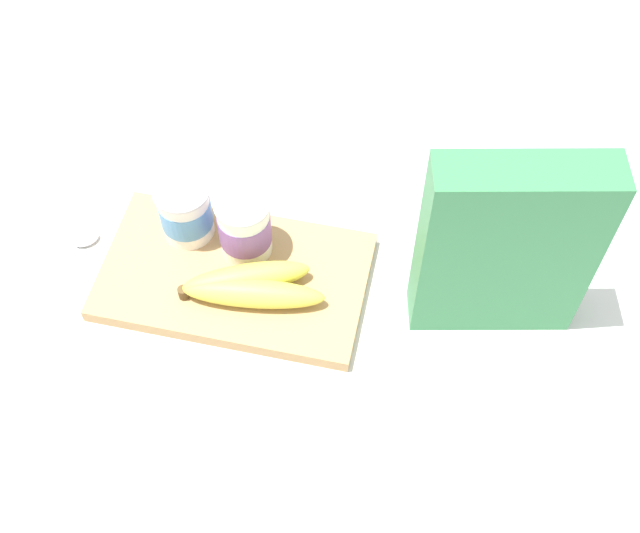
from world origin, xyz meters
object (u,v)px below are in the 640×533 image
(yogurt_cup_front, at_px, (185,211))
(yogurt_cup_back, at_px, (245,227))
(cutting_board, at_px, (234,276))
(banana_bunch, at_px, (250,286))
(spoon, at_px, (68,247))
(cereal_box, at_px, (506,249))

(yogurt_cup_front, distance_m, yogurt_cup_back, 0.09)
(cutting_board, bearing_deg, banana_bunch, -42.63)
(spoon, bearing_deg, yogurt_cup_back, 9.25)
(yogurt_cup_back, height_order, spoon, yogurt_cup_back)
(spoon, bearing_deg, banana_bunch, -6.33)
(cutting_board, xyz_separation_m, banana_bunch, (0.03, -0.03, 0.03))
(yogurt_cup_back, bearing_deg, spoon, -170.75)
(banana_bunch, bearing_deg, cereal_box, 9.84)
(yogurt_cup_front, height_order, banana_bunch, yogurt_cup_front)
(cereal_box, relative_size, yogurt_cup_front, 3.23)
(yogurt_cup_front, height_order, spoon, yogurt_cup_front)
(cutting_board, distance_m, yogurt_cup_back, 0.07)
(spoon, bearing_deg, yogurt_cup_front, 17.78)
(cutting_board, distance_m, spoon, 0.24)
(yogurt_cup_front, bearing_deg, yogurt_cup_back, -7.82)
(yogurt_cup_back, xyz_separation_m, banana_bunch, (0.02, -0.07, -0.03))
(cutting_board, xyz_separation_m, spoon, (-0.24, 0.00, -0.01))
(cutting_board, relative_size, yogurt_cup_front, 4.01)
(cutting_board, height_order, banana_bunch, banana_bunch)
(cereal_box, relative_size, banana_bunch, 1.47)
(banana_bunch, bearing_deg, yogurt_cup_front, 142.95)
(yogurt_cup_back, bearing_deg, cutting_board, -100.18)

